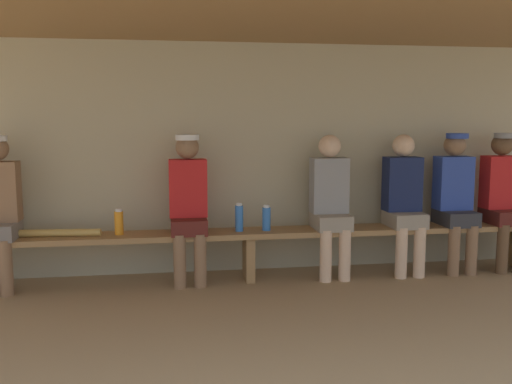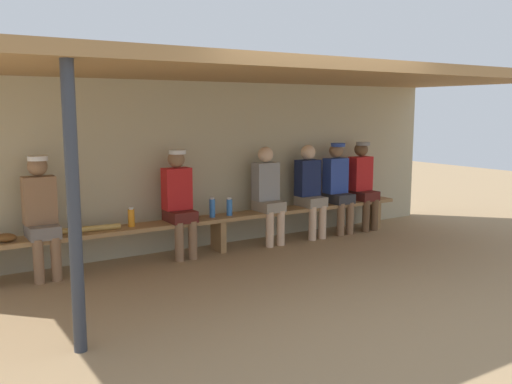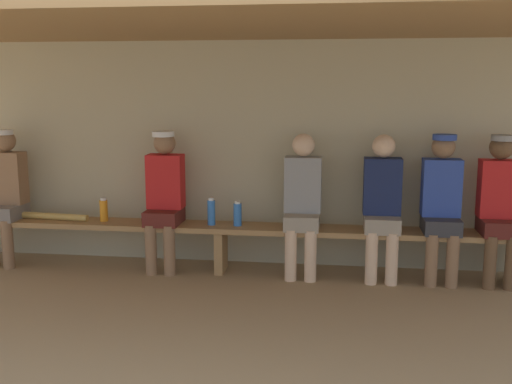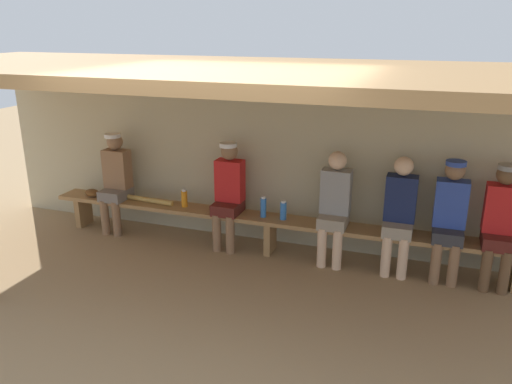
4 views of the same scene
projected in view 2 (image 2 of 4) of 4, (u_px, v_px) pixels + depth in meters
The scene contains 16 objects.
ground_plane at pixel (288, 282), 5.96m from camera, with size 24.00×24.00×0.00m, color #9E7F59.
back_wall at pixel (202, 165), 7.47m from camera, with size 8.00×0.20×2.20m, color #B7AD8C.
dugout_roof at pixel (253, 71), 6.21m from camera, with size 8.00×2.80×0.12m, color #9E7547.
support_post at pixel (74, 210), 4.09m from camera, with size 0.10×0.10×2.20m, color #2D333D.
bench at pixel (218, 222), 7.20m from camera, with size 6.00×0.36×0.46m.
player_in_blue at pixel (310, 187), 7.95m from camera, with size 0.34×0.42×1.34m.
player_in_red at pixel (41, 211), 5.99m from camera, with size 0.34×0.42×1.34m.
player_in_white at pixel (338, 184), 8.23m from camera, with size 0.34×0.42×1.34m.
player_with_sunglasses at pixel (363, 181), 8.49m from camera, with size 0.34×0.42×1.34m.
player_middle at pixel (179, 198), 6.86m from camera, with size 0.34×0.42×1.34m.
player_rightmost at pixel (268, 191), 7.56m from camera, with size 0.34×0.42×1.34m.
water_bottle_green at pixel (229, 207), 7.25m from camera, with size 0.08×0.08×0.24m.
water_bottle_orange at pixel (212, 208), 7.12m from camera, with size 0.07×0.07×0.26m.
water_bottle_clear at pixel (131, 217), 6.56m from camera, with size 0.08×0.08×0.23m.
baseball_glove_worn at pixel (5, 238), 5.81m from camera, with size 0.24×0.17×0.09m, color brown.
baseball_bat at pixel (85, 229), 6.27m from camera, with size 0.07×0.07×0.80m, color tan.
Camera 2 is at (-3.38, -4.67, 1.84)m, focal length 38.88 mm.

